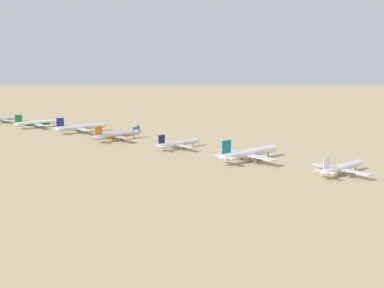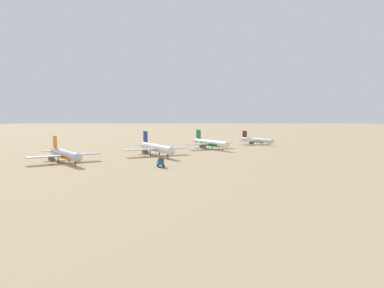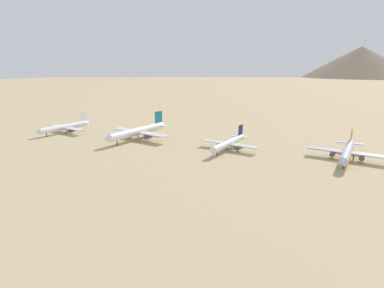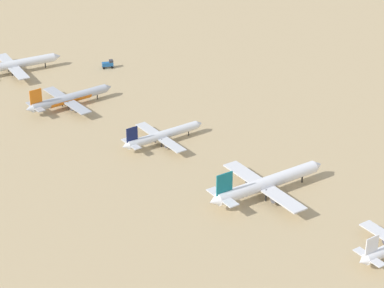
% 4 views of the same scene
% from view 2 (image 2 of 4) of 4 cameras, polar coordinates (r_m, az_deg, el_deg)
% --- Properties ---
extents(ground_plane, '(1800.00, 1800.00, 0.00)m').
position_cam_2_polar(ground_plane, '(172.05, -19.13, -2.97)').
color(ground_plane, tan).
extents(parked_jet_3, '(40.20, 32.56, 11.62)m').
position_cam_2_polar(parked_jet_3, '(175.86, -18.94, -1.54)').
color(parked_jet_3, '#B2B7C1').
rests_on(parked_jet_3, ground).
extents(parked_jet_4, '(43.41, 35.46, 12.54)m').
position_cam_2_polar(parked_jet_4, '(196.66, -5.49, -0.62)').
color(parked_jet_4, silver).
rests_on(parked_jet_4, ground).
extents(parked_jet_5, '(40.96, 33.41, 11.82)m').
position_cam_2_polar(parked_jet_5, '(234.66, 2.88, 0.14)').
color(parked_jet_5, white).
rests_on(parked_jet_5, ground).
extents(parked_jet_6, '(34.13, 27.65, 9.86)m').
position_cam_2_polar(parked_jet_6, '(275.03, 9.89, 0.57)').
color(parked_jet_6, silver).
rests_on(parked_jet_6, ground).
extents(service_truck, '(5.70, 4.52, 3.90)m').
position_cam_2_polar(service_truck, '(154.52, -4.84, -2.78)').
color(service_truck, '#1E5999').
rests_on(service_truck, ground).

